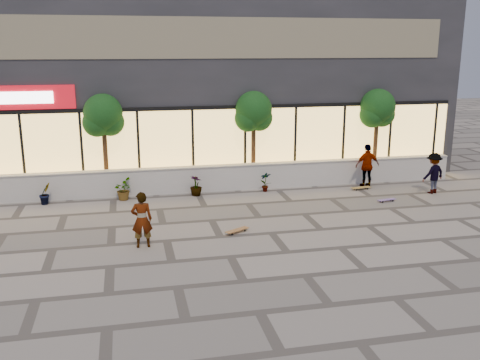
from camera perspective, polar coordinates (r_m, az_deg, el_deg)
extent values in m
plane|color=gray|center=(14.98, -1.00, -8.19)|extent=(80.00, 80.00, 0.00)
cube|color=silver|center=(21.41, -4.65, 0.04)|extent=(22.00, 0.35, 1.00)
cube|color=#B2AFA8|center=(21.29, -4.68, 1.40)|extent=(22.00, 0.42, 0.04)
cube|color=#27282D|center=(26.28, -6.45, 10.88)|extent=(24.00, 9.00, 8.50)
cube|color=#FFCB66|center=(22.11, -5.05, 3.66)|extent=(23.04, 0.05, 3.00)
cube|color=black|center=(21.85, -5.13, 7.65)|extent=(23.04, 0.08, 0.15)
cube|color=red|center=(22.04, -23.71, 8.03)|extent=(5.00, 0.10, 0.90)
cube|color=white|center=(21.97, -23.74, 8.01)|extent=(3.40, 0.06, 0.45)
cube|color=brown|center=(21.75, -5.30, 14.88)|extent=(21.60, 0.05, 1.60)
imported|color=#123912|center=(20.95, -20.08, -1.37)|extent=(0.57, 0.57, 0.81)
imported|color=#123912|center=(20.73, -12.41, -0.99)|extent=(0.68, 0.77, 0.81)
imported|color=#123912|center=(20.89, -4.72, -0.58)|extent=(0.64, 0.64, 0.81)
imported|color=#123912|center=(21.42, 2.73, -0.18)|extent=(0.46, 0.35, 0.81)
cylinder|color=#462719|center=(21.70, -14.17, 2.87)|extent=(0.18, 0.18, 3.24)
sphere|color=#123912|center=(21.46, -14.42, 6.93)|extent=(1.50, 1.50, 1.50)
sphere|color=#123912|center=(21.47, -15.03, 5.92)|extent=(1.10, 1.10, 1.10)
sphere|color=#123912|center=(21.55, -13.69, 6.03)|extent=(1.10, 1.10, 1.10)
cylinder|color=#462719|center=(22.29, 1.44, 3.59)|extent=(0.18, 0.18, 3.24)
sphere|color=#123912|center=(22.06, 1.47, 7.55)|extent=(1.50, 1.50, 1.50)
sphere|color=#123912|center=(22.00, 0.85, 6.59)|extent=(1.10, 1.10, 1.10)
sphere|color=#123912|center=(22.21, 2.06, 6.65)|extent=(1.10, 1.10, 1.10)
cylinder|color=#462719|center=(24.17, 14.25, 3.98)|extent=(0.18, 0.18, 3.24)
sphere|color=#123912|center=(23.96, 14.48, 7.63)|extent=(1.50, 1.50, 1.50)
sphere|color=#123912|center=(23.84, 13.94, 6.76)|extent=(1.10, 1.10, 1.10)
sphere|color=#123912|center=(24.15, 14.91, 6.79)|extent=(1.10, 1.10, 1.10)
imported|color=white|center=(15.66, -10.43, -4.19)|extent=(0.61, 0.41, 1.66)
imported|color=silver|center=(22.64, 13.43, 1.50)|extent=(1.07, 0.49, 1.79)
imported|color=maroon|center=(22.41, 19.93, 0.68)|extent=(1.18, 0.89, 1.62)
cube|color=brown|center=(16.79, -0.31, -5.35)|extent=(0.84, 0.61, 0.02)
cylinder|color=black|center=(17.03, 0.17, -5.29)|extent=(0.07, 0.06, 0.06)
cylinder|color=black|center=(16.92, 0.52, -5.41)|extent=(0.07, 0.06, 0.06)
cylinder|color=black|center=(16.70, -1.16, -5.68)|extent=(0.07, 0.06, 0.06)
cylinder|color=black|center=(16.59, -0.81, -5.82)|extent=(0.07, 0.06, 0.06)
cube|color=olive|center=(22.29, 12.78, -0.78)|extent=(0.86, 0.33, 0.02)
cylinder|color=black|center=(22.51, 13.22, -0.83)|extent=(0.06, 0.04, 0.06)
cylinder|color=black|center=(22.39, 13.43, -0.92)|extent=(0.06, 0.04, 0.06)
cylinder|color=black|center=(22.24, 12.10, -0.95)|extent=(0.06, 0.04, 0.06)
cylinder|color=black|center=(22.11, 12.31, -1.04)|extent=(0.06, 0.04, 0.06)
cube|color=#6A5194|center=(20.82, 15.38, -2.03)|extent=(0.77, 0.33, 0.02)
cylinder|color=black|center=(21.02, 15.75, -2.05)|extent=(0.06, 0.04, 0.05)
cylinder|color=black|center=(20.92, 15.98, -2.14)|extent=(0.06, 0.04, 0.05)
cylinder|color=black|center=(20.75, 14.75, -2.20)|extent=(0.06, 0.04, 0.05)
cylinder|color=black|center=(20.65, 14.98, -2.29)|extent=(0.06, 0.04, 0.05)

